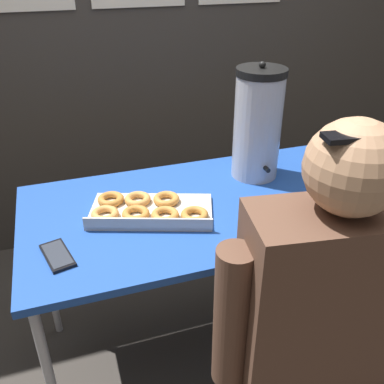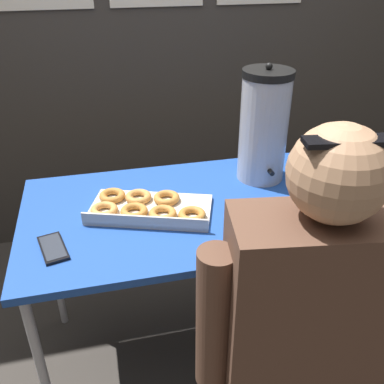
% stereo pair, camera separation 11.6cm
% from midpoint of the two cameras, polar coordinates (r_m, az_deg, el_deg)
% --- Properties ---
extents(ground_plane, '(12.00, 12.00, 0.00)m').
position_cam_midpoint_polar(ground_plane, '(2.11, 0.14, -19.79)').
color(ground_plane, '#3D3833').
extents(folding_table, '(1.37, 0.71, 0.77)m').
position_cam_midpoint_polar(folding_table, '(1.63, 0.17, -3.13)').
color(folding_table, '#1E479E').
rests_on(folding_table, ground).
extents(donut_box, '(0.49, 0.36, 0.05)m').
position_cam_midpoint_polar(donut_box, '(1.54, -8.04, -2.45)').
color(donut_box, beige).
rests_on(donut_box, folding_table).
extents(coffee_urn, '(0.19, 0.22, 0.47)m').
position_cam_midpoint_polar(coffee_urn, '(1.73, 6.82, 8.93)').
color(coffee_urn, '#B7B7BC').
rests_on(coffee_urn, folding_table).
extents(cell_phone, '(0.11, 0.17, 0.01)m').
position_cam_midpoint_polar(cell_phone, '(1.42, -19.80, -8.00)').
color(cell_phone, black).
rests_on(cell_phone, folding_table).
extents(person_seated, '(0.62, 0.30, 1.29)m').
position_cam_midpoint_polar(person_seated, '(1.34, 13.85, -18.83)').
color(person_seated, '#33332D').
rests_on(person_seated, ground).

